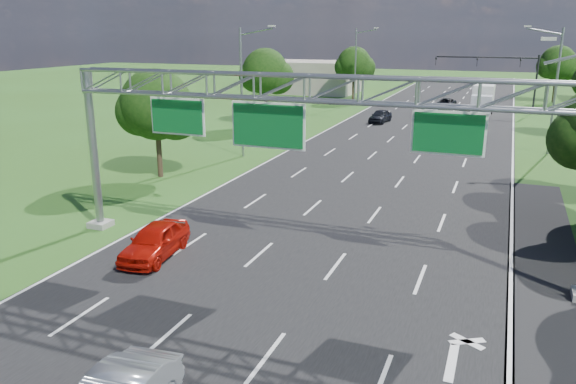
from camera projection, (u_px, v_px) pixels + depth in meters
The scene contains 19 objects.
ground at pixel (384, 168), 41.33m from camera, with size 220.00×220.00×0.00m, color #2C5218.
road at pixel (384, 168), 41.33m from camera, with size 18.00×180.00×0.02m, color black.
road_flare at pixel (546, 274), 23.45m from camera, with size 3.00×30.00×0.02m, color black.
sign_gantry at pixel (309, 103), 23.18m from camera, with size 23.50×1.00×9.56m.
traffic_signal at pixel (506, 70), 68.63m from camera, with size 12.21×0.24×7.00m.
streetlight_l_near at pixel (244, 86), 43.72m from camera, with size 2.97×0.22×10.16m.
streetlight_l_far at pixel (357, 63), 75.06m from camera, with size 2.97×0.22×10.16m.
streetlight_r_mid at pixel (553, 85), 44.80m from camera, with size 2.97×0.22×10.16m.
tree_verge_la at pixel (158, 108), 37.73m from camera, with size 5.76×4.80×7.40m.
tree_verge_lb at pixel (266, 74), 58.84m from camera, with size 5.76×4.80×8.06m.
tree_verge_lc at pixel (355, 65), 80.30m from camera, with size 5.76×4.80×7.62m.
tree_verge_re at pixel (558, 65), 77.99m from camera, with size 5.76×4.80×7.84m.
building_left at pixel (312, 77), 91.28m from camera, with size 14.00×10.00×5.00m, color gray.
red_coupe at pixel (155, 241), 24.99m from camera, with size 1.78×4.41×1.50m, color #B91308.
car_queue_a at pixel (430, 113), 64.62m from camera, with size 1.71×4.20×1.22m, color silver.
car_queue_b at pixel (446, 103), 73.31m from camera, with size 2.04×4.42×1.23m, color black.
car_queue_c at pixel (380, 116), 61.77m from camera, with size 1.66×4.13×1.41m, color black.
car_queue_d at pixel (448, 122), 57.49m from camera, with size 1.60×4.60×1.52m, color white.
box_truck at pixel (483, 98), 70.83m from camera, with size 2.61×8.52×3.23m.
Camera 1 is at (7.98, -10.02, 9.78)m, focal length 35.00 mm.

